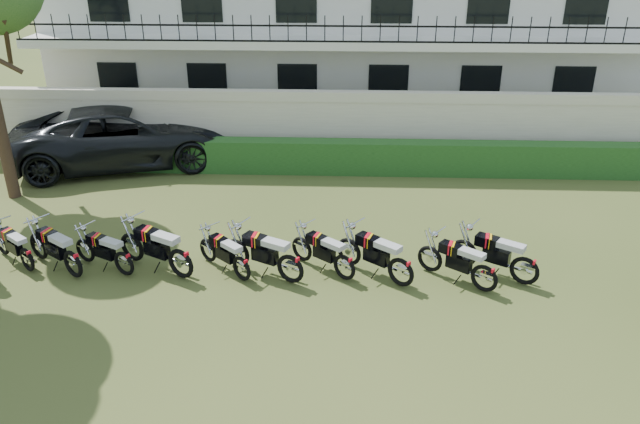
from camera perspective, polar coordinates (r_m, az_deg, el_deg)
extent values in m
plane|color=#3C4B1E|center=(12.52, 1.54, -8.38)|extent=(100.00, 100.00, 0.00)
cube|color=beige|center=(19.38, 1.99, 7.24)|extent=(30.00, 0.30, 2.00)
cube|color=beige|center=(19.06, 2.04, 10.54)|extent=(30.00, 0.35, 0.30)
cube|color=#1A4117|center=(18.80, 5.00, 4.99)|extent=(18.00, 0.60, 1.00)
cube|color=silver|center=(24.70, 2.22, 17.02)|extent=(20.00, 8.00, 7.00)
cube|color=silver|center=(20.06, 2.13, 15.20)|extent=(20.00, 1.40, 0.25)
cube|color=black|center=(19.32, 2.15, 16.63)|extent=(20.00, 0.05, 0.05)
cube|color=black|center=(19.39, 2.13, 15.31)|extent=(20.00, 0.05, 0.05)
cube|color=black|center=(22.48, -17.74, 10.16)|extent=(1.30, 0.12, 2.20)
cube|color=black|center=(21.65, -10.13, 10.42)|extent=(1.30, 0.12, 2.20)
cube|color=black|center=(21.22, -2.05, 10.49)|extent=(1.30, 0.12, 2.20)
cube|color=black|center=(21.20, 6.19, 10.35)|extent=(1.30, 0.12, 2.20)
cube|color=black|center=(21.61, 14.27, 10.01)|extent=(1.30, 0.12, 2.20)
cube|color=black|center=(22.41, 21.90, 9.51)|extent=(1.30, 0.12, 2.20)
torus|color=black|center=(14.39, -24.15, -4.80)|extent=(0.48, 0.39, 0.54)
torus|color=black|center=(15.35, -26.13, -3.33)|extent=(0.48, 0.39, 0.54)
cube|color=black|center=(14.77, -25.19, -3.65)|extent=(0.48, 0.42, 0.27)
cube|color=black|center=(14.84, -25.71, -2.58)|extent=(0.46, 0.43, 0.20)
cube|color=red|center=(14.84, -25.71, -2.55)|extent=(0.14, 0.25, 0.20)
cube|color=#FFB60D|center=(14.79, -25.62, -2.61)|extent=(0.12, 0.24, 0.20)
cube|color=silver|center=(14.45, -24.97, -3.00)|extent=(0.52, 0.47, 0.11)
cylinder|color=silver|center=(14.98, -26.37, -1.34)|extent=(0.35, 0.44, 0.03)
torus|color=black|center=(13.70, -20.13, -5.42)|extent=(0.56, 0.43, 0.62)
torus|color=black|center=(14.73, -23.01, -3.73)|extent=(0.56, 0.43, 0.62)
cube|color=black|center=(14.10, -21.61, -4.07)|extent=(0.56, 0.47, 0.30)
cube|color=black|center=(14.16, -22.29, -2.81)|extent=(0.52, 0.48, 0.22)
cube|color=red|center=(14.16, -22.30, -2.77)|extent=(0.15, 0.29, 0.23)
cube|color=#FFB60D|center=(14.11, -22.16, -2.85)|extent=(0.12, 0.28, 0.23)
cube|color=silver|center=(13.74, -21.20, -3.28)|extent=(0.60, 0.52, 0.12)
cylinder|color=silver|center=(14.29, -23.17, -1.35)|extent=(0.37, 0.52, 0.03)
torus|color=black|center=(13.55, -15.73, -5.27)|extent=(0.53, 0.33, 0.55)
torus|color=black|center=(14.34, -19.10, -3.98)|extent=(0.53, 0.33, 0.55)
cube|color=black|center=(13.85, -17.40, -4.17)|extent=(0.52, 0.38, 0.27)
cube|color=black|center=(13.88, -18.13, -3.06)|extent=(0.47, 0.40, 0.20)
cube|color=red|center=(13.87, -18.13, -3.02)|extent=(0.10, 0.25, 0.21)
cube|color=#FFB60D|center=(13.84, -17.98, -3.08)|extent=(0.08, 0.25, 0.21)
cube|color=silver|center=(13.55, -16.83, -3.39)|extent=(0.54, 0.42, 0.11)
cylinder|color=silver|center=(13.96, -19.09, -1.77)|extent=(0.28, 0.50, 0.03)
torus|color=black|center=(13.07, -10.28, -5.57)|extent=(0.64, 0.41, 0.67)
torus|color=black|center=(13.96, -14.76, -3.95)|extent=(0.64, 0.41, 0.67)
cube|color=black|center=(13.39, -12.49, -4.19)|extent=(0.63, 0.46, 0.33)
cube|color=black|center=(13.41, -13.40, -2.79)|extent=(0.57, 0.49, 0.24)
cube|color=red|center=(13.40, -13.40, -2.75)|extent=(0.13, 0.31, 0.25)
cube|color=#FFB60D|center=(13.36, -13.20, -2.82)|extent=(0.10, 0.30, 0.25)
cube|color=silver|center=(13.04, -11.66, -3.22)|extent=(0.66, 0.52, 0.13)
cylinder|color=silver|center=(13.49, -14.62, -1.18)|extent=(0.34, 0.60, 0.03)
torus|color=black|center=(12.83, -5.52, -6.18)|extent=(0.46, 0.43, 0.55)
torus|color=black|center=(13.64, -8.73, -4.37)|extent=(0.46, 0.43, 0.55)
cube|color=black|center=(13.13, -7.08, -4.81)|extent=(0.48, 0.45, 0.27)
cube|color=black|center=(13.16, -7.71, -3.57)|extent=(0.46, 0.44, 0.20)
cube|color=red|center=(13.15, -7.71, -3.54)|extent=(0.16, 0.25, 0.21)
cube|color=#FFB60D|center=(13.11, -7.56, -3.62)|extent=(0.13, 0.24, 0.21)
cube|color=silver|center=(12.83, -6.46, -4.11)|extent=(0.51, 0.49, 0.11)
cylinder|color=silver|center=(13.24, -8.55, -2.12)|extent=(0.38, 0.42, 0.03)
torus|color=black|center=(12.71, -0.09, -6.11)|extent=(0.62, 0.39, 0.65)
torus|color=black|center=(13.37, -5.22, -4.56)|extent=(0.62, 0.39, 0.65)
cube|color=black|center=(12.92, -2.54, -4.77)|extent=(0.61, 0.44, 0.32)
cube|color=black|center=(12.90, -3.48, -3.39)|extent=(0.55, 0.47, 0.23)
cube|color=red|center=(12.90, -3.48, -3.35)|extent=(0.12, 0.30, 0.24)
cube|color=#FFB60D|center=(12.87, -3.24, -3.42)|extent=(0.09, 0.29, 0.24)
cube|color=silver|center=(12.63, -1.47, -3.80)|extent=(0.63, 0.50, 0.13)
cylinder|color=silver|center=(12.93, -4.77, -1.79)|extent=(0.32, 0.58, 0.03)
torus|color=black|center=(12.83, 4.35, -6.07)|extent=(0.50, 0.43, 0.57)
torus|color=black|center=(13.50, 0.23, -4.31)|extent=(0.50, 0.43, 0.57)
cube|color=black|center=(13.06, 2.41, -4.71)|extent=(0.51, 0.46, 0.28)
cube|color=black|center=(13.06, 1.69, -3.43)|extent=(0.48, 0.46, 0.21)
cube|color=red|center=(13.05, 1.69, -3.39)|extent=(0.15, 0.26, 0.22)
cube|color=#FFB60D|center=(13.02, 1.88, -3.47)|extent=(0.13, 0.26, 0.22)
cube|color=silver|center=(12.78, 3.31, -3.94)|extent=(0.54, 0.50, 0.11)
cylinder|color=silver|center=(13.10, 0.70, -1.93)|extent=(0.38, 0.45, 0.03)
torus|color=black|center=(12.71, 9.92, -6.57)|extent=(0.56, 0.47, 0.64)
torus|color=black|center=(13.34, 4.96, -4.65)|extent=(0.56, 0.47, 0.64)
cube|color=black|center=(12.91, 7.61, -5.06)|extent=(0.57, 0.50, 0.31)
cube|color=black|center=(12.88, 6.79, -3.64)|extent=(0.54, 0.50, 0.23)
cube|color=red|center=(12.88, 6.79, -3.60)|extent=(0.17, 0.29, 0.24)
cube|color=#FFB60D|center=(12.85, 7.02, -3.68)|extent=(0.14, 0.28, 0.24)
cube|color=silver|center=(12.62, 8.75, -4.20)|extent=(0.61, 0.55, 0.13)
cylinder|color=silver|center=(12.90, 5.64, -1.96)|extent=(0.41, 0.51, 0.03)
torus|color=black|center=(12.96, 17.28, -6.84)|extent=(0.53, 0.43, 0.60)
torus|color=black|center=(13.39, 12.34, -5.15)|extent=(0.53, 0.43, 0.60)
cube|color=black|center=(13.08, 15.02, -5.50)|extent=(0.53, 0.47, 0.29)
cube|color=black|center=(13.03, 14.27, -4.20)|extent=(0.50, 0.47, 0.21)
cube|color=red|center=(13.02, 14.27, -4.16)|extent=(0.15, 0.27, 0.22)
cube|color=#FFB60D|center=(13.00, 14.50, -4.24)|extent=(0.13, 0.27, 0.22)
cube|color=silver|center=(12.84, 16.22, -4.69)|extent=(0.57, 0.51, 0.12)
cylinder|color=silver|center=(13.01, 13.18, -2.66)|extent=(0.38, 0.48, 0.03)
torus|color=black|center=(13.50, 20.85, -5.98)|extent=(0.58, 0.42, 0.63)
torus|color=black|center=(13.80, 15.54, -4.49)|extent=(0.58, 0.42, 0.63)
cube|color=black|center=(13.55, 18.45, -4.72)|extent=(0.58, 0.46, 0.31)
cube|color=black|center=(13.47, 17.66, -3.43)|extent=(0.54, 0.48, 0.23)
cube|color=red|center=(13.47, 17.67, -3.39)|extent=(0.14, 0.29, 0.24)
cube|color=#FFB60D|center=(13.45, 17.91, -3.45)|extent=(0.11, 0.28, 0.24)
cube|color=silver|center=(13.34, 19.76, -3.84)|extent=(0.61, 0.52, 0.12)
cylinder|color=silver|center=(13.42, 16.51, -1.90)|extent=(0.36, 0.54, 0.03)
imported|color=black|center=(20.28, -17.36, 6.68)|extent=(7.23, 4.84, 1.84)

